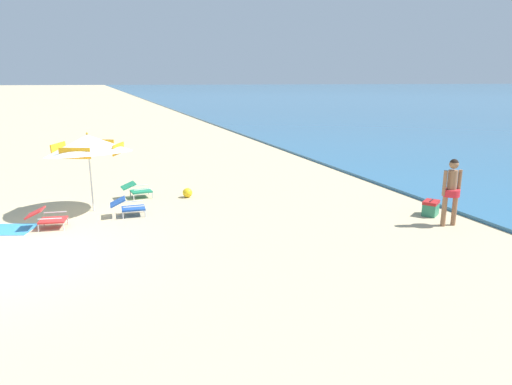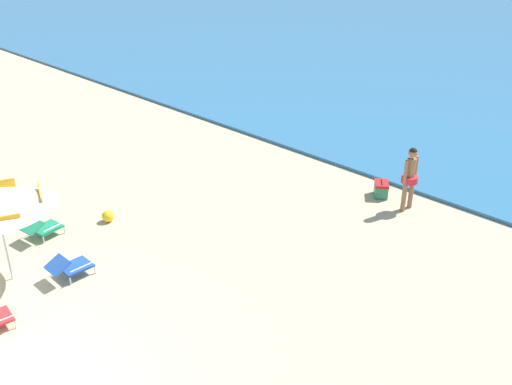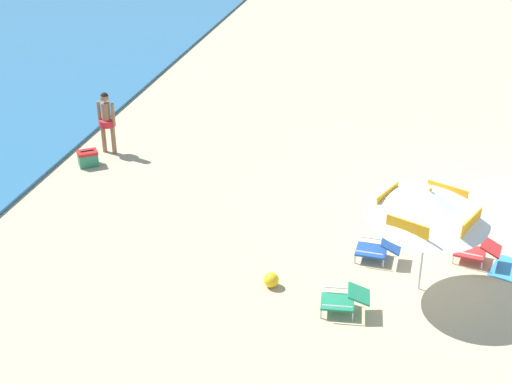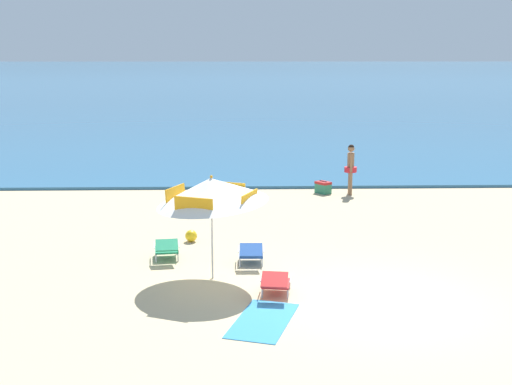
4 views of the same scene
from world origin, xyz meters
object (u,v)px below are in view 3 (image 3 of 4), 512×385
object	(u,v)px
person_standing_near_shore	(107,118)
beach_umbrella_striped_main	(429,204)
cooler_box	(88,158)
lounge_chair_facing_sea	(378,248)
lounge_chair_beside_umbrella	(477,250)
lounge_chair_under_umbrella	(345,299)
beach_ball	(271,280)

from	to	relation	value
person_standing_near_shore	beach_umbrella_striped_main	bearing A→B (deg)	-117.28
beach_umbrella_striped_main	cooler_box	distance (m)	9.34
lounge_chair_facing_sea	person_standing_near_shore	world-z (taller)	person_standing_near_shore
cooler_box	person_standing_near_shore	bearing A→B (deg)	-12.34
beach_umbrella_striped_main	lounge_chair_beside_umbrella	world-z (taller)	beach_umbrella_striped_main
beach_umbrella_striped_main	lounge_chair_beside_umbrella	distance (m)	2.28
lounge_chair_under_umbrella	cooler_box	distance (m)	8.54
beach_umbrella_striped_main	lounge_chair_under_umbrella	bearing A→B (deg)	130.33
beach_umbrella_striped_main	lounge_chair_under_umbrella	world-z (taller)	beach_umbrella_striped_main
cooler_box	beach_ball	xyz separation A→B (m)	(-4.05, -5.78, -0.05)
beach_ball	lounge_chair_under_umbrella	bearing A→B (deg)	-106.78
lounge_chair_facing_sea	lounge_chair_under_umbrella	bearing A→B (deg)	168.34
beach_umbrella_striped_main	cooler_box	xyz separation A→B (m)	(3.42, 8.53, -1.65)
lounge_chair_facing_sea	cooler_box	distance (m)	8.08
lounge_chair_facing_sea	person_standing_near_shore	xyz separation A→B (m)	(3.48, 7.46, 0.70)
lounge_chair_beside_umbrella	beach_ball	distance (m)	4.25
person_standing_near_shore	beach_ball	world-z (taller)	person_standing_near_shore
beach_umbrella_striped_main	cooler_box	world-z (taller)	beach_umbrella_striped_main
beach_umbrella_striped_main	lounge_chair_beside_umbrella	bearing A→B (deg)	-40.44
lounge_chair_under_umbrella	lounge_chair_beside_umbrella	size ratio (longest dim) A/B	0.98
beach_umbrella_striped_main	lounge_chair_under_umbrella	distance (m)	2.29
lounge_chair_beside_umbrella	lounge_chair_facing_sea	xyz separation A→B (m)	(-0.43, 1.94, -0.00)
beach_umbrella_striped_main	person_standing_near_shore	bearing A→B (deg)	62.72
lounge_chair_under_umbrella	lounge_chair_beside_umbrella	xyz separation A→B (m)	(2.32, -2.33, -0.00)
beach_umbrella_striped_main	person_standing_near_shore	world-z (taller)	beach_umbrella_striped_main
lounge_chair_facing_sea	beach_umbrella_striped_main	bearing A→B (deg)	-132.97
lounge_chair_under_umbrella	lounge_chair_facing_sea	xyz separation A→B (m)	(1.90, -0.39, -0.00)
person_standing_near_shore	cooler_box	xyz separation A→B (m)	(-0.88, 0.19, -0.77)
beach_umbrella_striped_main	beach_ball	world-z (taller)	beach_umbrella_striped_main
lounge_chair_beside_umbrella	cooler_box	world-z (taller)	lounge_chair_beside_umbrella
lounge_chair_under_umbrella	beach_ball	world-z (taller)	lounge_chair_under_umbrella
beach_umbrella_striped_main	lounge_chair_facing_sea	bearing A→B (deg)	47.03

